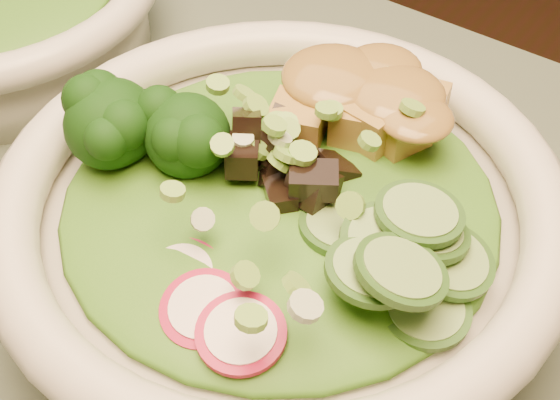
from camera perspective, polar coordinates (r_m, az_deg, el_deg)
The scene contains 9 objects.
salad_bowl at distance 0.41m, azimuth -0.00°, elevation -2.03°, with size 0.30×0.30×0.08m.
lettuce_bed at distance 0.40m, azimuth 0.00°, elevation 0.10°, with size 0.22×0.22×0.03m, color #255812.
broccoli_florets at distance 0.42m, azimuth -8.01°, elevation 5.58°, with size 0.09×0.08×0.05m, color black, non-canonical shape.
radish_slices at distance 0.35m, azimuth -6.43°, elevation -6.53°, with size 0.12×0.04×0.02m, color #A20C34, non-canonical shape.
cucumber_slices at distance 0.36m, azimuth 9.17°, elevation -3.24°, with size 0.08×0.08×0.04m, color #7AA45B, non-canonical shape.
mushroom_heap at distance 0.39m, azimuth 1.13°, elevation 2.87°, with size 0.08×0.08×0.04m, color black, non-canonical shape.
tofu_cubes at distance 0.43m, azimuth 5.58°, elevation 6.74°, with size 0.10×0.07×0.04m, color #A47F36, non-canonical shape.
peanut_sauce at distance 0.42m, azimuth 5.72°, elevation 8.24°, with size 0.08×0.06×0.02m, color brown.
scallion_garnish at distance 0.38m, azimuth 0.00°, elevation 2.94°, with size 0.21×0.21×0.03m, color #72AA3C, non-canonical shape.
Camera 1 is at (0.34, -0.11, 1.10)m, focal length 50.00 mm.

